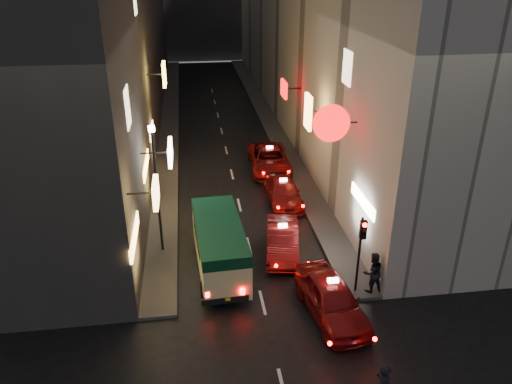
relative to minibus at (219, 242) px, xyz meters
name	(u,v)px	position (x,y,z in m)	size (l,w,h in m)	color
building_left	(112,12)	(-6.44, 22.97, 7.47)	(7.52, 52.11, 18.00)	#363331
building_right	(314,10)	(9.56, 22.97, 7.47)	(8.07, 52.00, 18.00)	#B3AEA4
sidewalk_left	(170,121)	(-2.69, 22.98, -1.46)	(1.50, 52.00, 0.15)	#44413F
sidewalk_right	(267,117)	(5.81, 22.98, -1.46)	(1.50, 52.00, 0.15)	#44413F
minibus	(219,242)	(0.00, 0.00, 0.00)	(2.26, 5.74, 2.43)	#F6E799
taxi_near	(332,296)	(4.14, -3.65, -0.62)	(3.10, 5.98, 1.99)	maroon
taxi_second	(283,238)	(3.07, 1.15, -0.72)	(2.92, 5.38, 1.79)	maroon
taxi_third	(283,190)	(4.12, 6.54, -0.77)	(1.98, 4.81, 1.70)	maroon
taxi_far	(269,158)	(4.10, 11.34, -0.64)	(2.53, 5.70, 1.96)	maroon
pedestrian_sidewalk	(373,270)	(6.19, -2.52, -0.35)	(0.78, 0.49, 2.07)	black
traffic_light	(362,240)	(5.56, -2.55, 1.15)	(0.26, 0.43, 3.50)	black
lamp_post	(156,182)	(-2.64, 1.98, 2.19)	(0.28, 0.28, 6.22)	black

